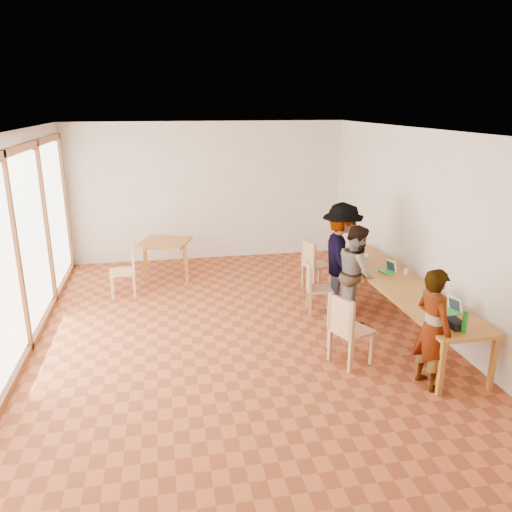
{
  "coord_description": "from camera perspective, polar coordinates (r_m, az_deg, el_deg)",
  "views": [
    {
      "loc": [
        -0.98,
        -6.85,
        3.37
      ],
      "look_at": [
        0.39,
        0.39,
        1.1
      ],
      "focal_mm": 35.0,
      "sensor_mm": 36.0,
      "label": 1
    }
  ],
  "objects": [
    {
      "name": "chair_far",
      "position": [
        8.31,
        6.66,
        -3.03
      ],
      "size": [
        0.45,
        0.45,
        0.45
      ],
      "rotation": [
        0.0,
        0.0,
        -0.15
      ],
      "color": "tan",
      "rests_on": "ground"
    },
    {
      "name": "chair_near",
      "position": [
        7.01,
        9.0,
        -7.27
      ],
      "size": [
        0.48,
        0.48,
        0.44
      ],
      "rotation": [
        0.0,
        0.0,
        -0.3
      ],
      "color": "tan",
      "rests_on": "ground"
    },
    {
      "name": "ceiling",
      "position": [
        6.93,
        -2.69,
        14.21
      ],
      "size": [
        6.0,
        8.0,
        0.04
      ],
      "primitive_type": "cube",
      "color": "white",
      "rests_on": "wall_back"
    },
    {
      "name": "person_mid",
      "position": [
        8.1,
        11.42,
        -1.91
      ],
      "size": [
        0.72,
        0.85,
        1.55
      ],
      "primitive_type": "imported",
      "rotation": [
        0.0,
        0.0,
        1.39
      ],
      "color": "gray",
      "rests_on": "ground"
    },
    {
      "name": "green_bottle",
      "position": [
        6.45,
        22.76,
        -6.91
      ],
      "size": [
        0.07,
        0.07,
        0.28
      ],
      "primitive_type": "cylinder",
      "color": "#17811F",
      "rests_on": "communal_table"
    },
    {
      "name": "chair_mid",
      "position": [
        6.71,
        10.28,
        -7.55
      ],
      "size": [
        0.6,
        0.6,
        0.52
      ],
      "rotation": [
        0.0,
        0.0,
        0.4
      ],
      "color": "tan",
      "rests_on": "ground"
    },
    {
      "name": "window_wall",
      "position": [
        7.38,
        -25.92,
        0.67
      ],
      "size": [
        0.1,
        8.0,
        3.0
      ],
      "primitive_type": "cube",
      "color": "white",
      "rests_on": "ground"
    },
    {
      "name": "chair_spare",
      "position": [
        9.26,
        -14.46,
        -0.94
      ],
      "size": [
        0.47,
        0.47,
        0.51
      ],
      "rotation": [
        0.0,
        0.0,
        3.2
      ],
      "color": "tan",
      "rests_on": "ground"
    },
    {
      "name": "wall_back",
      "position": [
        11.06,
        -5.55,
        7.31
      ],
      "size": [
        6.0,
        0.1,
        3.0
      ],
      "primitive_type": "cube",
      "color": "silver",
      "rests_on": "ground"
    },
    {
      "name": "chair_empty",
      "position": [
        9.35,
        6.52,
        -0.41
      ],
      "size": [
        0.54,
        0.54,
        0.5
      ],
      "rotation": [
        0.0,
        0.0,
        0.29
      ],
      "color": "tan",
      "rests_on": "ground"
    },
    {
      "name": "ground",
      "position": [
        7.7,
        -2.37,
        -8.85
      ],
      "size": [
        8.0,
        8.0,
        0.0
      ],
      "primitive_type": "plane",
      "color": "#AE512A",
      "rests_on": "ground"
    },
    {
      "name": "clear_glass",
      "position": [
        8.29,
        16.79,
        -1.73
      ],
      "size": [
        0.07,
        0.07,
        0.09
      ],
      "primitive_type": "cylinder",
      "color": "silver",
      "rests_on": "communal_table"
    },
    {
      "name": "wall_front",
      "position": [
        3.55,
        7.19,
        -14.83
      ],
      "size": [
        6.0,
        0.1,
        3.0
      ],
      "primitive_type": "cube",
      "color": "silver",
      "rests_on": "ground"
    },
    {
      "name": "communal_table",
      "position": [
        8.0,
        15.78,
        -3.04
      ],
      "size": [
        0.8,
        4.0,
        0.75
      ],
      "color": "#AB6526",
      "rests_on": "ground"
    },
    {
      "name": "condiment_cup",
      "position": [
        9.01,
        12.53,
        -0.0
      ],
      "size": [
        0.08,
        0.08,
        0.06
      ],
      "primitive_type": "cylinder",
      "color": "white",
      "rests_on": "communal_table"
    },
    {
      "name": "person_far",
      "position": [
        8.46,
        9.71,
        -0.05
      ],
      "size": [
        0.82,
        1.25,
        1.81
      ],
      "primitive_type": "imported",
      "rotation": [
        0.0,
        0.0,
        1.44
      ],
      "color": "gray",
      "rests_on": "ground"
    },
    {
      "name": "black_pouch",
      "position": [
        6.59,
        21.77,
        -7.17
      ],
      "size": [
        0.16,
        0.26,
        0.09
      ],
      "primitive_type": "cube",
      "color": "black",
      "rests_on": "communal_table"
    },
    {
      "name": "yellow_mug",
      "position": [
        8.71,
        15.18,
        -0.65
      ],
      "size": [
        0.17,
        0.17,
        0.11
      ],
      "primitive_type": "imported",
      "rotation": [
        0.0,
        0.0,
        -0.29
      ],
      "color": "yellow",
      "rests_on": "communal_table"
    },
    {
      "name": "wall_right",
      "position": [
        8.14,
        18.89,
        2.91
      ],
      "size": [
        0.1,
        8.0,
        3.0
      ],
      "primitive_type": "cube",
      "color": "silver",
      "rests_on": "ground"
    },
    {
      "name": "laptop_near",
      "position": [
        7.03,
        21.52,
        -5.55
      ],
      "size": [
        0.26,
        0.28,
        0.2
      ],
      "rotation": [
        0.0,
        0.0,
        0.28
      ],
      "color": "green",
      "rests_on": "communal_table"
    },
    {
      "name": "side_table",
      "position": [
        10.06,
        -10.39,
        1.26
      ],
      "size": [
        0.9,
        0.9,
        0.75
      ],
      "rotation": [
        0.0,
        0.0,
        -0.34
      ],
      "color": "#AB6526",
      "rests_on": "ground"
    },
    {
      "name": "person_near",
      "position": [
        6.43,
        19.53,
        -7.84
      ],
      "size": [
        0.46,
        0.61,
        1.53
      ],
      "primitive_type": "imported",
      "rotation": [
        0.0,
        0.0,
        1.76
      ],
      "color": "gray",
      "rests_on": "ground"
    },
    {
      "name": "pink_phone",
      "position": [
        8.73,
        10.88,
        -0.6
      ],
      "size": [
        0.05,
        0.1,
        0.01
      ],
      "primitive_type": "cube",
      "color": "#F05364",
      "rests_on": "communal_table"
    },
    {
      "name": "laptop_far",
      "position": [
        8.32,
        14.96,
        -1.44
      ],
      "size": [
        0.27,
        0.28,
        0.2
      ],
      "rotation": [
        0.0,
        0.0,
        0.33
      ],
      "color": "green",
      "rests_on": "communal_table"
    },
    {
      "name": "laptop_mid",
      "position": [
        7.35,
        19.48,
        -4.3
      ],
      "size": [
        0.27,
        0.3,
        0.22
      ],
      "rotation": [
        0.0,
        0.0,
        -0.19
      ],
      "color": "green",
      "rests_on": "communal_table"
    }
  ]
}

